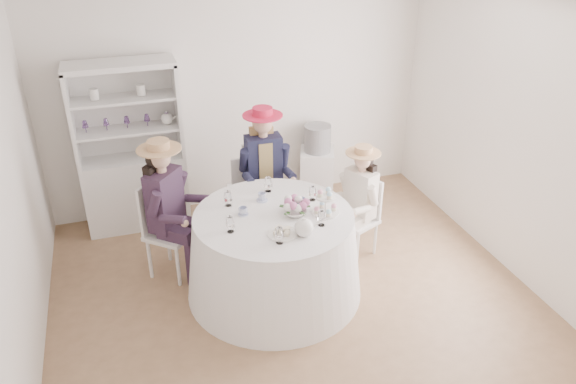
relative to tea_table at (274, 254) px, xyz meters
name	(u,v)px	position (x,y,z in m)	size (l,w,h in m)	color
ground	(291,291)	(0.15, -0.08, -0.42)	(4.50, 4.50, 0.00)	olive
ceiling	(292,4)	(0.15, -0.08, 2.28)	(4.50, 4.50, 0.00)	white
wall_back	(238,95)	(0.15, 1.92, 0.93)	(4.50, 4.50, 0.00)	white
wall_front	(401,314)	(0.15, -2.08, 0.93)	(4.50, 4.50, 0.00)	white
wall_left	(9,206)	(-2.10, -0.08, 0.93)	(4.50, 4.50, 0.00)	white
wall_right	(512,136)	(2.40, -0.08, 0.93)	(4.50, 4.50, 0.00)	white
tea_table	(274,254)	(0.00, 0.00, 0.00)	(1.68, 1.68, 0.85)	white
hutch	(134,170)	(-1.14, 1.69, 0.26)	(1.23, 0.67, 1.91)	silver
side_table	(317,174)	(1.05, 1.67, -0.11)	(0.41, 0.41, 0.63)	silver
hatbox	(318,138)	(1.05, 1.67, 0.37)	(0.33, 0.33, 0.33)	black
guest_left	(167,202)	(-0.89, 0.59, 0.40)	(0.62, 0.61, 1.45)	silver
guest_mid	(264,165)	(0.20, 1.05, 0.42)	(0.54, 0.56, 1.49)	silver
guest_right	(359,196)	(1.01, 0.34, 0.28)	(0.52, 0.48, 1.25)	silver
spare_chair	(246,188)	(0.04, 1.26, 0.06)	(0.39, 0.39, 0.90)	silver
teacup_a	(243,212)	(-0.26, 0.09, 0.46)	(0.08, 0.08, 0.07)	white
teacup_b	(262,197)	(-0.03, 0.29, 0.46)	(0.08, 0.08, 0.07)	white
teacup_c	(301,202)	(0.30, 0.09, 0.46)	(0.09, 0.09, 0.07)	white
flower_bowl	(295,213)	(0.19, -0.07, 0.45)	(0.20, 0.20, 0.05)	white
flower_arrangement	(295,204)	(0.20, -0.03, 0.52)	(0.20, 0.20, 0.07)	#CE67A2
table_teapot	(304,227)	(0.16, -0.40, 0.50)	(0.23, 0.17, 0.18)	white
sandwich_plate	(282,233)	(-0.02, -0.33, 0.44)	(0.27, 0.27, 0.06)	white
cupcake_stand	(325,205)	(0.46, -0.11, 0.51)	(0.25, 0.25, 0.23)	white
stemware_set	(273,208)	(0.00, 0.00, 0.50)	(0.95, 0.99, 0.15)	white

